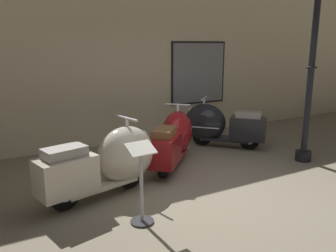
{
  "coord_description": "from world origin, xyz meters",
  "views": [
    {
      "loc": [
        -2.77,
        -3.61,
        2.06
      ],
      "look_at": [
        0.04,
        1.47,
        0.69
      ],
      "focal_mm": 36.87,
      "sensor_mm": 36.0,
      "label": 1
    }
  ],
  "objects_px": {
    "scooter_0": "(109,161)",
    "info_stanchion": "(142,191)",
    "lamppost": "(311,68)",
    "scooter_1": "(174,138)",
    "scooter_2": "(218,125)"
  },
  "relations": [
    {
      "from": "lamppost",
      "to": "info_stanchion",
      "type": "height_order",
      "value": "lamppost"
    },
    {
      "from": "scooter_0",
      "to": "scooter_1",
      "type": "relative_size",
      "value": 1.17
    },
    {
      "from": "scooter_0",
      "to": "lamppost",
      "type": "xyz_separation_m",
      "value": [
        3.57,
        -0.32,
        1.18
      ]
    },
    {
      "from": "scooter_1",
      "to": "scooter_2",
      "type": "distance_m",
      "value": 1.41
    },
    {
      "from": "scooter_2",
      "to": "scooter_0",
      "type": "bearing_deg",
      "value": 70.38
    },
    {
      "from": "scooter_0",
      "to": "info_stanchion",
      "type": "relative_size",
      "value": 1.86
    },
    {
      "from": "scooter_0",
      "to": "scooter_1",
      "type": "xyz_separation_m",
      "value": [
        1.42,
        0.68,
        -0.02
      ]
    },
    {
      "from": "lamppost",
      "to": "info_stanchion",
      "type": "distance_m",
      "value": 3.79
    },
    {
      "from": "scooter_1",
      "to": "scooter_0",
      "type": "bearing_deg",
      "value": 159.26
    },
    {
      "from": "scooter_0",
      "to": "scooter_2",
      "type": "relative_size",
      "value": 1.19
    },
    {
      "from": "lamppost",
      "to": "scooter_2",
      "type": "bearing_deg",
      "value": 119.13
    },
    {
      "from": "scooter_1",
      "to": "info_stanchion",
      "type": "distance_m",
      "value": 2.13
    },
    {
      "from": "scooter_0",
      "to": "scooter_2",
      "type": "xyz_separation_m",
      "value": [
        2.74,
        1.17,
        -0.03
      ]
    },
    {
      "from": "scooter_0",
      "to": "info_stanchion",
      "type": "height_order",
      "value": "scooter_0"
    },
    {
      "from": "scooter_1",
      "to": "lamppost",
      "type": "xyz_separation_m",
      "value": [
        2.15,
        -1.0,
        1.2
      ]
    }
  ]
}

